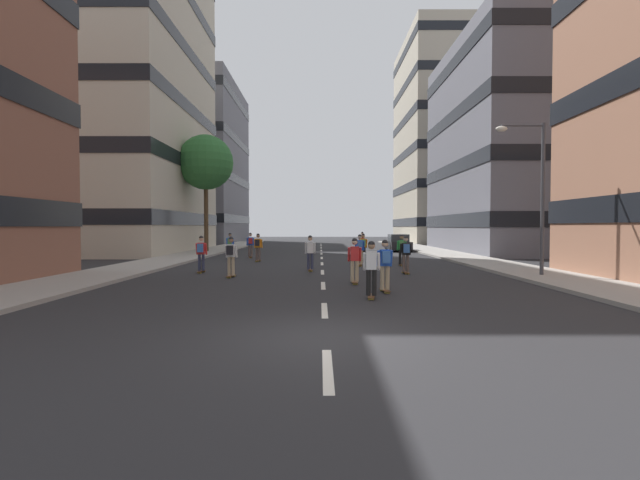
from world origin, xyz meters
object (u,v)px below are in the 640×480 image
Objects in this scene: parked_car_near at (396,243)px; skater_13 at (361,241)px; streetlamp_right at (532,182)px; skater_3 at (309,251)px; skater_12 at (383,262)px; skater_5 at (400,248)px; skater_6 at (229,254)px; skater_11 at (199,252)px; skater_9 at (228,244)px; skater_4 at (361,245)px; skater_10 at (249,244)px; skater_2 at (358,248)px; skater_7 at (404,252)px; skater_8 at (256,246)px; skater_1 at (353,258)px; skater_0 at (370,267)px; street_tree_near at (204,163)px.

skater_13 reaches higher than parked_car_near.
skater_3 is (-9.68, 2.98, -3.15)m from streetlamp_right.
skater_12 is (-7.01, -4.32, -3.12)m from streetlamp_right.
skater_5 is (5.07, 2.91, 0.03)m from skater_3.
skater_11 is at bearing 132.53° from skater_6.
parked_car_near is 16.12m from skater_9.
skater_4 and skater_5 have the same top height.
skater_2 is at bearing -42.95° from skater_10.
skater_6 reaches higher than parked_car_near.
skater_7 is 1.00× the size of skater_8.
skater_8 is 3.63m from skater_10.
skater_3 is at bearing -133.04° from skater_2.
skater_1 is 1.00× the size of skater_5.
skater_4 is at bearing 53.94° from skater_6.
skater_7 is at bearing -67.33° from skater_2.
skater_0 is at bearing -108.48° from skater_7.
skater_3 is 1.00× the size of skater_5.
skater_2 is 9.77m from skater_10.
parked_car_near is 18.18m from street_tree_near.
skater_7 is at bearing 10.78° from skater_6.
skater_11 and skater_13 have the same top height.
skater_11 is at bearing -104.30° from skater_8.
parked_car_near is at bearing 32.68° from skater_13.
skater_12 is at bearing -106.97° from skater_7.
street_tree_near is at bearing 117.54° from skater_1.
skater_7 is (1.77, -4.25, 0.00)m from skater_2.
streetlamp_right is 3.65× the size of skater_6.
skater_3 is 1.00× the size of skater_8.
streetlamp_right is 16.23m from skater_8.
skater_13 is (7.46, 18.88, 0.00)m from skater_6.
skater_1 is 1.00× the size of skater_2.
skater_3 and skater_5 have the same top height.
skater_11 is (-9.68, 0.47, 0.00)m from skater_7.
skater_3 is at bearing 9.44° from skater_11.
skater_13 is (9.86, 6.93, 0.00)m from skater_9.
streetlamp_right is at bearing 14.68° from skater_1.
skater_12 is at bearing -65.51° from skater_8.
skater_0 is 19.38m from skater_9.
skater_10 is at bearing 106.14° from skater_8.
skater_4 is 11.22m from skater_6.
skater_8 is 1.00× the size of skater_10.
skater_1 is 1.00× the size of skater_13.
street_tree_near is at bearing 103.24° from skater_11.
skater_0 and skater_1 have the same top height.
skater_5 is at bearing -29.78° from skater_9.
skater_2 is at bearing 139.77° from streetlamp_right.
skater_12 is at bearing -93.43° from skater_13.
parked_car_near is 2.47× the size of skater_11.
skater_13 is at bearing 35.08° from skater_9.
skater_2 is 10.53m from skater_9.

